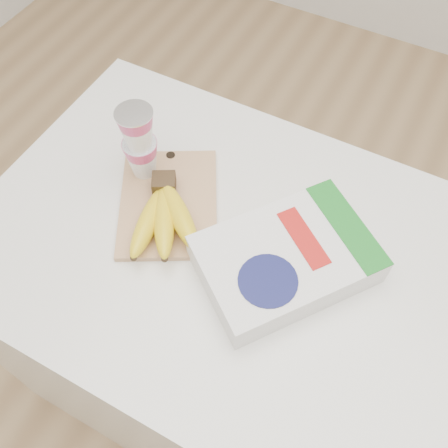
% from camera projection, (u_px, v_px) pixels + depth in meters
% --- Properties ---
extents(room, '(4.00, 4.00, 4.00)m').
position_uv_depth(room, '(255.00, 14.00, 0.56)').
color(room, tan).
rests_on(room, ground).
extents(table, '(1.10, 0.74, 0.83)m').
position_uv_depth(table, '(237.00, 328.00, 1.34)').
color(table, white).
rests_on(table, ground).
extents(cutting_board, '(0.31, 0.34, 0.01)m').
position_uv_depth(cutting_board, '(169.00, 202.00, 1.05)').
color(cutting_board, tan).
rests_on(cutting_board, table).
extents(bananas, '(0.19, 0.22, 0.07)m').
position_uv_depth(bananas, '(164.00, 216.00, 0.99)').
color(bananas, '#382816').
rests_on(bananas, cutting_board).
extents(yogurt_stack, '(0.08, 0.08, 0.18)m').
position_uv_depth(yogurt_stack, '(139.00, 142.00, 1.01)').
color(yogurt_stack, white).
rests_on(yogurt_stack, cutting_board).
extents(cereal_box, '(0.36, 0.38, 0.07)m').
position_uv_depth(cereal_box, '(286.00, 259.00, 0.94)').
color(cereal_box, white).
rests_on(cereal_box, table).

